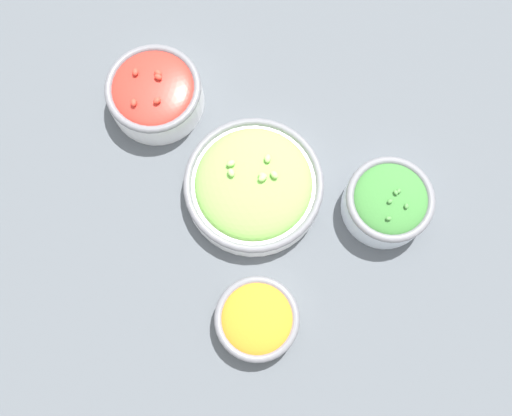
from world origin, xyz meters
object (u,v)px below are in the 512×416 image
at_px(bowl_cherry_tomatoes, 155,93).
at_px(bowl_broccoli, 388,202).
at_px(bowl_lettuce, 254,185).
at_px(bowl_carrots, 257,319).

bearing_deg(bowl_cherry_tomatoes, bowl_broccoli, 168.01).
height_order(bowl_cherry_tomatoes, bowl_broccoli, same).
bearing_deg(bowl_lettuce, bowl_broccoli, -173.71).
xyz_separation_m(bowl_cherry_tomatoes, bowl_carrots, (-0.24, 0.30, -0.01)).
xyz_separation_m(bowl_cherry_tomatoes, bowl_broccoli, (-0.39, 0.08, 0.00)).
distance_m(bowl_cherry_tomatoes, bowl_broccoli, 0.40).
height_order(bowl_broccoli, bowl_carrots, bowl_broccoli).
xyz_separation_m(bowl_lettuce, bowl_broccoli, (-0.20, -0.02, 0.01)).
bearing_deg(bowl_cherry_tomatoes, bowl_lettuce, 150.80).
bearing_deg(bowl_lettuce, bowl_carrots, 105.91).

